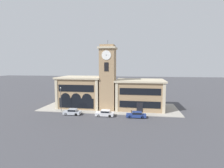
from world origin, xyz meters
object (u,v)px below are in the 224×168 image
parked_car_mid (105,113)px  street_lamp (61,96)px  parked_car_far (136,115)px  bollard (131,112)px  parked_car_near (72,112)px

parked_car_mid → street_lamp: size_ratio=0.69×
parked_car_far → street_lamp: bearing=-7.8°
bollard → street_lamp: bearing=179.6°
parked_car_mid → parked_car_far: size_ratio=0.96×
parked_car_far → street_lamp: size_ratio=0.72×
street_lamp → bollard: size_ratio=5.84×
parked_car_mid → street_lamp: street_lamp is taller
parked_car_near → street_lamp: bearing=-30.4°
parked_car_mid → bollard: bearing=-163.6°
parked_car_far → parked_car_mid: bearing=-1.6°
parked_car_near → bollard: 14.22m
parked_car_near → street_lamp: (-3.81, 2.09, 3.44)m
parked_car_far → bollard: parked_car_far is taller
street_lamp → bollard: 18.24m
parked_car_mid → bollard: 6.38m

